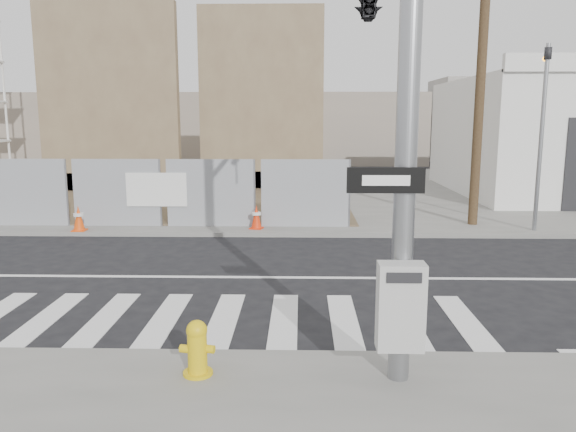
{
  "coord_description": "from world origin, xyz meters",
  "views": [
    {
      "loc": [
        1.27,
        -11.4,
        3.34
      ],
      "look_at": [
        1.02,
        -0.45,
        1.4
      ],
      "focal_mm": 35.0,
      "sensor_mm": 36.0,
      "label": 1
    }
  ],
  "objects_px": {
    "fire_hydrant": "(197,348)",
    "traffic_cone_c": "(79,219)",
    "signal_pole": "(378,25)",
    "traffic_cone_d": "(256,217)"
  },
  "relations": [
    {
      "from": "fire_hydrant",
      "to": "traffic_cone_c",
      "type": "height_order",
      "value": "traffic_cone_c"
    },
    {
      "from": "fire_hydrant",
      "to": "signal_pole",
      "type": "bearing_deg",
      "value": 59.51
    },
    {
      "from": "signal_pole",
      "to": "traffic_cone_d",
      "type": "distance_m",
      "value": 8.36
    },
    {
      "from": "signal_pole",
      "to": "traffic_cone_d",
      "type": "height_order",
      "value": "signal_pole"
    },
    {
      "from": "signal_pole",
      "to": "traffic_cone_d",
      "type": "relative_size",
      "value": 10.09
    },
    {
      "from": "fire_hydrant",
      "to": "traffic_cone_c",
      "type": "distance_m",
      "value": 10.32
    },
    {
      "from": "fire_hydrant",
      "to": "traffic_cone_d",
      "type": "xyz_separation_m",
      "value": [
        0.0,
        9.43,
        -0.02
      ]
    },
    {
      "from": "traffic_cone_d",
      "to": "traffic_cone_c",
      "type": "bearing_deg",
      "value": -175.04
    },
    {
      "from": "traffic_cone_c",
      "to": "traffic_cone_d",
      "type": "relative_size",
      "value": 1.05
    },
    {
      "from": "fire_hydrant",
      "to": "traffic_cone_c",
      "type": "relative_size",
      "value": 0.98
    }
  ]
}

